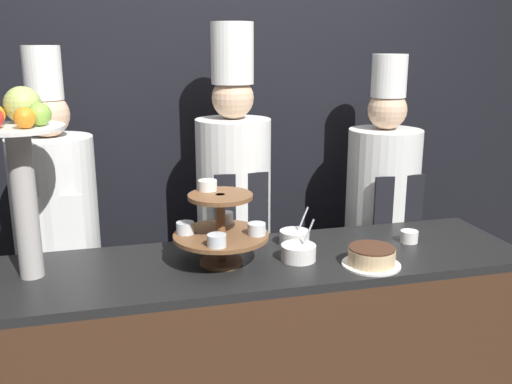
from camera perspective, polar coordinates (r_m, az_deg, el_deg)
wall_back at (r=2.97m, az=-3.56°, el=7.10°), size 10.00×0.06×2.80m
buffet_counter at (r=2.50m, az=0.60°, el=-16.98°), size 2.15×0.59×0.96m
tiered_stand at (r=2.19m, az=-3.59°, el=-3.51°), size 0.37×0.37×0.32m
fruit_pedestal at (r=2.17m, az=-22.40°, el=3.54°), size 0.32×0.32×0.69m
cake_round at (r=2.25m, az=11.48°, el=-6.39°), size 0.23×0.23×0.08m
cup_white at (r=2.55m, az=15.07°, el=-4.32°), size 0.08×0.08×0.05m
serving_bowl_near at (r=2.27m, az=4.27°, el=-6.04°), size 0.14×0.14×0.16m
serving_bowl_far at (r=2.44m, az=3.87°, el=-4.54°), size 0.13×0.13×0.16m
chef_left at (r=2.67m, az=-19.22°, el=-4.07°), size 0.36×0.36×1.78m
chef_center_left at (r=2.69m, az=-2.22°, el=-1.60°), size 0.35×0.35×1.88m
chef_center_right at (r=2.96m, az=12.44°, el=-1.95°), size 0.36×0.36×1.74m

